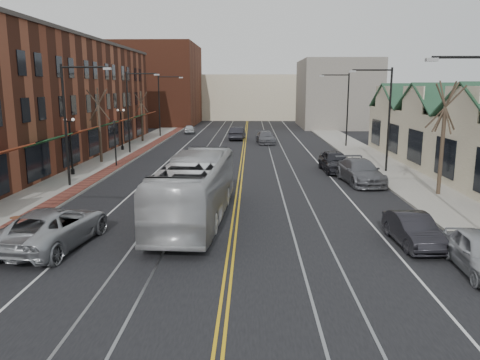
# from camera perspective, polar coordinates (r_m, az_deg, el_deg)

# --- Properties ---
(ground) EXTENTS (160.00, 160.00, 0.00)m
(ground) POSITION_cam_1_polar(r_m,az_deg,el_deg) (16.22, -1.68, -13.19)
(ground) COLOR black
(ground) RESTS_ON ground
(sidewalk_left) EXTENTS (4.00, 120.00, 0.15)m
(sidewalk_left) POSITION_cam_1_polar(r_m,az_deg,el_deg) (37.62, -18.55, 0.56)
(sidewalk_left) COLOR gray
(sidewalk_left) RESTS_ON ground
(sidewalk_right) EXTENTS (4.00, 120.00, 0.15)m
(sidewalk_right) POSITION_cam_1_polar(r_m,az_deg,el_deg) (37.09, 18.92, 0.39)
(sidewalk_right) COLOR gray
(sidewalk_right) RESTS_ON ground
(building_left) EXTENTS (10.00, 50.00, 11.00)m
(building_left) POSITION_cam_1_polar(r_m,az_deg,el_deg) (46.22, -24.30, 8.84)
(building_left) COLOR #602C1B
(building_left) RESTS_ON ground
(backdrop_left) EXTENTS (14.00, 18.00, 14.00)m
(backdrop_left) POSITION_cam_1_polar(r_m,az_deg,el_deg) (86.39, -10.02, 11.37)
(backdrop_left) COLOR #602C1B
(backdrop_left) RESTS_ON ground
(backdrop_mid) EXTENTS (22.00, 14.00, 9.00)m
(backdrop_mid) POSITION_cam_1_polar(r_m,az_deg,el_deg) (99.76, 0.95, 10.08)
(backdrop_mid) COLOR beige
(backdrop_mid) RESTS_ON ground
(backdrop_right) EXTENTS (12.00, 16.00, 11.00)m
(backdrop_right) POSITION_cam_1_polar(r_m,az_deg,el_deg) (80.99, 11.68, 10.26)
(backdrop_right) COLOR slate
(backdrop_right) RESTS_ON ground
(streetlight_l_1) EXTENTS (3.33, 0.25, 8.00)m
(streetlight_l_1) POSITION_cam_1_polar(r_m,az_deg,el_deg) (32.99, -19.87, 7.72)
(streetlight_l_1) COLOR black
(streetlight_l_1) RESTS_ON sidewalk_left
(streetlight_l_2) EXTENTS (3.33, 0.25, 8.00)m
(streetlight_l_2) POSITION_cam_1_polar(r_m,az_deg,el_deg) (48.25, -13.00, 9.04)
(streetlight_l_2) COLOR black
(streetlight_l_2) RESTS_ON sidewalk_left
(streetlight_l_3) EXTENTS (3.33, 0.25, 8.00)m
(streetlight_l_3) POSITION_cam_1_polar(r_m,az_deg,el_deg) (63.87, -9.44, 9.67)
(streetlight_l_3) COLOR black
(streetlight_l_3) RESTS_ON sidewalk_left
(streetlight_r_1) EXTENTS (3.33, 0.25, 8.00)m
(streetlight_r_1) POSITION_cam_1_polar(r_m,az_deg,el_deg) (38.17, 17.12, 8.29)
(streetlight_r_1) COLOR black
(streetlight_r_1) RESTS_ON sidewalk_right
(streetlight_r_2) EXTENTS (3.33, 0.25, 8.00)m
(streetlight_r_2) POSITION_cam_1_polar(r_m,az_deg,el_deg) (53.74, 12.54, 9.27)
(streetlight_r_2) COLOR black
(streetlight_r_2) RESTS_ON sidewalk_right
(lamppost_l_2) EXTENTS (0.84, 0.28, 4.27)m
(lamppost_l_2) POSITION_cam_1_polar(r_m,az_deg,el_deg) (37.59, -19.90, 3.75)
(lamppost_l_2) COLOR black
(lamppost_l_2) RESTS_ON sidewalk_left
(lamppost_l_3) EXTENTS (0.84, 0.28, 4.27)m
(lamppost_l_3) POSITION_cam_1_polar(r_m,az_deg,el_deg) (50.81, -14.23, 5.89)
(lamppost_l_3) COLOR black
(lamppost_l_3) RESTS_ON sidewalk_left
(tree_left_near) EXTENTS (1.78, 1.37, 6.48)m
(tree_left_near) POSITION_cam_1_polar(r_m,az_deg,el_deg) (42.98, -16.77, 6.58)
(tree_left_near) COLOR #382B21
(tree_left_near) RESTS_ON sidewalk_left
(tree_left_far) EXTENTS (1.66, 1.28, 6.02)m
(tree_left_far) POSITION_cam_1_polar(r_m,az_deg,el_deg) (58.38, -11.90, 7.72)
(tree_left_far) COLOR #382B21
(tree_left_far) RESTS_ON sidewalk_left
(tree_right_mid) EXTENTS (1.90, 1.46, 6.93)m
(tree_right_mid) POSITION_cam_1_polar(r_m,az_deg,el_deg) (31.16, 23.50, 4.92)
(tree_right_mid) COLOR #382B21
(tree_right_mid) RESTS_ON sidewalk_right
(manhole_far) EXTENTS (0.60, 0.60, 0.02)m
(manhole_far) POSITION_cam_1_polar(r_m,az_deg,el_deg) (26.55, -25.65, -4.14)
(manhole_far) COLOR #592D19
(manhole_far) RESTS_ON sidewalk_left
(traffic_signal) EXTENTS (0.18, 0.15, 3.80)m
(traffic_signal) POSITION_cam_1_polar(r_m,az_deg,el_deg) (40.62, -14.99, 4.77)
(traffic_signal) COLOR black
(traffic_signal) RESTS_ON sidewalk_left
(transit_bus) EXTENTS (3.38, 11.90, 3.28)m
(transit_bus) POSITION_cam_1_polar(r_m,az_deg,el_deg) (23.75, -5.46, -1.09)
(transit_bus) COLOR #BABABC
(transit_bus) RESTS_ON ground
(parked_suv) EXTENTS (3.58, 6.40, 1.69)m
(parked_suv) POSITION_cam_1_polar(r_m,az_deg,el_deg) (21.53, -21.80, -5.36)
(parked_suv) COLOR #A1A3A8
(parked_suv) RESTS_ON ground
(parked_car_b) EXTENTS (1.62, 4.19, 1.36)m
(parked_car_b) POSITION_cam_1_polar(r_m,az_deg,el_deg) (21.52, 20.33, -5.72)
(parked_car_b) COLOR black
(parked_car_b) RESTS_ON ground
(parked_car_c) EXTENTS (2.97, 6.00, 1.68)m
(parked_car_c) POSITION_cam_1_polar(r_m,az_deg,el_deg) (33.95, 14.44, 0.99)
(parked_car_c) COLOR #5C5D63
(parked_car_c) RESTS_ON ground
(parked_car_d) EXTENTS (2.23, 5.07, 1.70)m
(parked_car_d) POSITION_cam_1_polar(r_m,az_deg,el_deg) (38.14, 11.48, 2.25)
(parked_car_d) COLOR #222228
(parked_car_d) RESTS_ON ground
(distant_car_left) EXTENTS (2.01, 5.07, 1.64)m
(distant_car_left) POSITION_cam_1_polar(r_m,az_deg,el_deg) (60.20, -0.35, 5.72)
(distant_car_left) COLOR #222228
(distant_car_left) RESTS_ON ground
(distant_car_right) EXTENTS (2.48, 5.16, 1.45)m
(distant_car_right) POSITION_cam_1_polar(r_m,az_deg,el_deg) (56.20, 3.13, 5.20)
(distant_car_right) COLOR #5A5B61
(distant_car_right) RESTS_ON ground
(distant_car_far) EXTENTS (1.95, 3.90, 1.28)m
(distant_car_far) POSITION_cam_1_polar(r_m,az_deg,el_deg) (68.56, -6.20, 6.19)
(distant_car_far) COLOR silver
(distant_car_far) RESTS_ON ground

